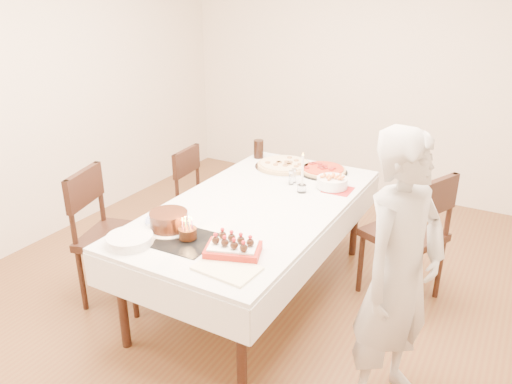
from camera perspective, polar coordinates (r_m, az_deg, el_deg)
The scene contains 22 objects.
floor at distance 3.87m, azimuth 1.02°, elevation -11.79°, with size 5.00×5.00×0.00m, color brown.
wall_back at distance 5.59m, azimuth 13.80°, elevation 13.37°, with size 4.50×0.04×2.70m, color beige.
wall_left at distance 4.77m, azimuth -23.78°, elevation 10.63°, with size 0.04×5.00×2.70m, color beige.
dining_table at distance 3.71m, azimuth 0.00°, elevation -6.65°, with size 1.14×2.14×0.75m, color silver.
chair_right_savory at distance 3.80m, azimuth 16.51°, elevation -4.69°, with size 0.52×0.52×1.01m, color black, non-canonical shape.
chair_left_savory at distance 4.38m, azimuth -5.64°, elevation -0.91°, with size 0.46×0.46×0.90m, color black, non-canonical shape.
chair_left_dessert at distance 3.74m, azimuth -15.56°, elevation -5.05°, with size 0.52×0.52×1.01m, color black, non-canonical shape.
person at distance 2.72m, azimuth 16.02°, elevation -9.25°, with size 0.58×0.38×1.59m, color #B4B0AA.
pizza_white at distance 4.25m, azimuth 3.24°, elevation 3.10°, with size 0.50×0.50×0.04m, color beige.
pizza_pepperoni at distance 4.16m, azimuth 7.67°, elevation 2.49°, with size 0.40×0.40×0.04m, color red.
red_placemat at distance 3.83m, azimuth 9.35°, elevation 0.22°, with size 0.21×0.21×0.01m, color #B21E1E.
pasta_bowl at distance 3.84m, azimuth 8.69°, elevation 1.09°, with size 0.24×0.24×0.08m, color white.
taper_candle at distance 3.70m, azimuth 5.32°, elevation 2.25°, with size 0.07×0.07×0.32m, color white.
shaker_pair at distance 3.87m, azimuth 4.03°, elevation 1.65°, with size 0.09×0.09×0.11m, color white, non-canonical shape.
cola_glass at distance 4.47m, azimuth 0.30°, elevation 4.94°, with size 0.09×0.09×0.16m, color black.
layer_cake at distance 3.20m, azimuth -9.92°, elevation -3.27°, with size 0.31×0.31×0.12m, color #36190D.
cake_board at distance 3.07m, azimuth -7.95°, elevation -5.57°, with size 0.34×0.34×0.01m, color black.
birthday_cake at distance 3.05m, azimuth -7.85°, elevation -4.14°, with size 0.11×0.11×0.13m, color #361E0E.
strawberry_box at distance 2.88m, azimuth -2.65°, elevation -6.50°, with size 0.31×0.21×0.08m, color #9E1D12, non-canonical shape.
box_lid at distance 2.76m, azimuth -3.33°, elevation -8.83°, with size 0.34×0.23×0.03m, color beige.
plate_stack at distance 3.09m, azimuth -14.22°, elevation -5.29°, with size 0.28×0.28×0.06m, color white.
china_plate at distance 3.34m, azimuth -10.09°, elevation -3.15°, with size 0.29×0.29×0.01m, color white.
Camera 1 is at (1.51, -2.81, 2.19)m, focal length 35.00 mm.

